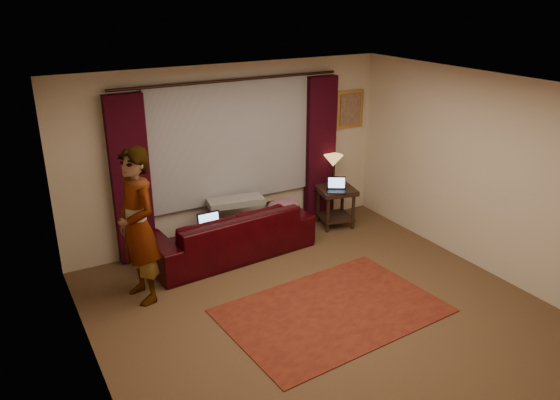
# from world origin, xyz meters

# --- Properties ---
(floor) EXTENTS (5.00, 5.00, 0.01)m
(floor) POSITION_xyz_m (0.00, 0.00, -0.01)
(floor) COLOR brown
(floor) RESTS_ON ground
(ceiling) EXTENTS (5.00, 5.00, 0.02)m
(ceiling) POSITION_xyz_m (0.00, 0.00, 2.60)
(ceiling) COLOR silver
(ceiling) RESTS_ON ground
(wall_back) EXTENTS (5.00, 0.02, 2.60)m
(wall_back) POSITION_xyz_m (0.00, 2.50, 1.30)
(wall_back) COLOR beige
(wall_back) RESTS_ON ground
(wall_front) EXTENTS (5.00, 0.02, 2.60)m
(wall_front) POSITION_xyz_m (0.00, -2.50, 1.30)
(wall_front) COLOR beige
(wall_front) RESTS_ON ground
(wall_left) EXTENTS (0.02, 5.00, 2.60)m
(wall_left) POSITION_xyz_m (-2.50, 0.00, 1.30)
(wall_left) COLOR beige
(wall_left) RESTS_ON ground
(wall_right) EXTENTS (0.02, 5.00, 2.60)m
(wall_right) POSITION_xyz_m (2.50, 0.00, 1.30)
(wall_right) COLOR beige
(wall_right) RESTS_ON ground
(sheer_curtain) EXTENTS (2.50, 0.05, 1.80)m
(sheer_curtain) POSITION_xyz_m (0.00, 2.44, 1.50)
(sheer_curtain) COLOR #98989F
(sheer_curtain) RESTS_ON wall_back
(drape_left) EXTENTS (0.50, 0.14, 2.30)m
(drape_left) POSITION_xyz_m (-1.50, 2.39, 1.18)
(drape_left) COLOR black
(drape_left) RESTS_ON floor
(drape_right) EXTENTS (0.50, 0.14, 2.30)m
(drape_right) POSITION_xyz_m (1.50, 2.39, 1.18)
(drape_right) COLOR black
(drape_right) RESTS_ON floor
(curtain_rod) EXTENTS (0.04, 0.04, 3.40)m
(curtain_rod) POSITION_xyz_m (0.00, 2.39, 2.38)
(curtain_rod) COLOR black
(curtain_rod) RESTS_ON wall_back
(picture_frame) EXTENTS (0.50, 0.04, 0.60)m
(picture_frame) POSITION_xyz_m (2.10, 2.47, 1.75)
(picture_frame) COLOR #BF903C
(picture_frame) RESTS_ON wall_back
(sofa) EXTENTS (2.42, 1.20, 0.95)m
(sofa) POSITION_xyz_m (-0.30, 1.93, 0.47)
(sofa) COLOR black
(sofa) RESTS_ON floor
(throw_blanket) EXTENTS (0.85, 0.45, 0.09)m
(throw_blanket) POSITION_xyz_m (-0.10, 2.15, 0.95)
(throw_blanket) COLOR gray
(throw_blanket) RESTS_ON sofa
(clothing_pile) EXTENTS (0.59, 0.50, 0.22)m
(clothing_pile) POSITION_xyz_m (0.54, 1.86, 0.58)
(clothing_pile) COLOR brown
(clothing_pile) RESTS_ON sofa
(laptop_sofa) EXTENTS (0.33, 0.35, 0.24)m
(laptop_sofa) POSITION_xyz_m (-0.62, 1.79, 0.59)
(laptop_sofa) COLOR black
(laptop_sofa) RESTS_ON sofa
(area_rug) EXTENTS (2.62, 1.85, 0.01)m
(area_rug) POSITION_xyz_m (0.12, -0.02, 0.01)
(area_rug) COLOR maroon
(area_rug) RESTS_ON floor
(end_table) EXTENTS (0.66, 0.66, 0.64)m
(end_table) POSITION_xyz_m (1.58, 2.04, 0.32)
(end_table) COLOR black
(end_table) RESTS_ON floor
(tiffany_lamp) EXTENTS (0.32, 0.32, 0.48)m
(tiffany_lamp) POSITION_xyz_m (1.63, 2.21, 0.88)
(tiffany_lamp) COLOR olive
(tiffany_lamp) RESTS_ON end_table
(laptop_table) EXTENTS (0.41, 0.42, 0.21)m
(laptop_table) POSITION_xyz_m (1.49, 1.89, 0.74)
(laptop_table) COLOR black
(laptop_table) RESTS_ON end_table
(person) EXTENTS (0.66, 0.66, 1.91)m
(person) POSITION_xyz_m (-1.72, 1.37, 0.95)
(person) COLOR gray
(person) RESTS_ON floor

